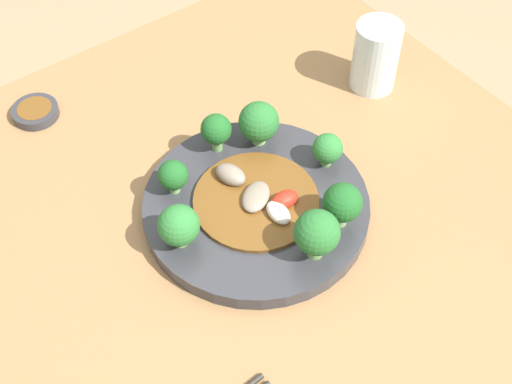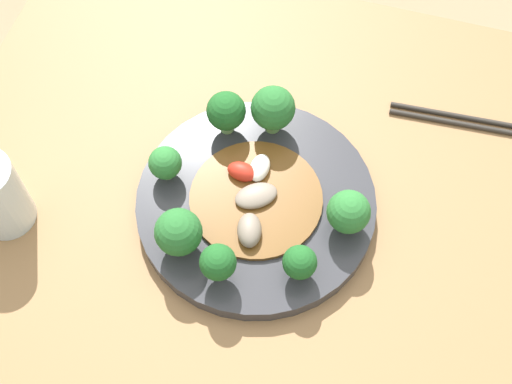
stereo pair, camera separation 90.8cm
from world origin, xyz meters
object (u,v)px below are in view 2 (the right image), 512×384
Objects in this scene: broccoli_west at (349,212)px; chopsticks at (471,122)px; broccoli_south at (273,109)px; broccoli_north at (218,263)px; stirfry_center at (255,198)px; broccoli_northwest at (300,263)px; broccoli_east at (165,163)px; broccoli_southeast at (226,111)px; plate at (256,204)px; broccoli_northeast at (178,233)px.

broccoli_west is 0.25m from chopsticks.
broccoli_south is 0.22m from broccoli_north.
broccoli_west is (-0.13, -0.11, -0.00)m from broccoli_north.
broccoli_northwest is at bearing 134.02° from stirfry_center.
broccoli_east is 0.15m from broccoli_north.
broccoli_east is 0.42m from chopsticks.
broccoli_east reaches higher than chopsticks.
broccoli_northwest reaches higher than stirfry_center.
broccoli_northwest is 0.22m from broccoli_southeast.
broccoli_east is 0.85× the size of broccoli_north.
stirfry_center is at bearing 40.05° from chopsticks.
broccoli_northwest is at bearing 133.21° from plate.
broccoli_north reaches higher than broccoli_northwest.
broccoli_northeast is at bearing 89.16° from broccoli_southeast.
chopsticks is at bearing -120.69° from broccoli_northwest.
broccoli_east is 0.12m from stirfry_center.
broccoli_southeast is at bearing -90.84° from broccoli_northeast.
broccoli_northwest is 0.09m from broccoli_north.
chopsticks is (-0.31, -0.29, -0.06)m from broccoli_northeast.
chopsticks is at bearing -139.95° from stirfry_center.
broccoli_northeast is at bearing -22.79° from broccoli_north.
broccoli_north is at bearing 83.06° from plate.
plate is 0.12m from broccoli_south.
broccoli_north is (-0.05, 0.20, -0.00)m from broccoli_southeast.
chopsticks is (-0.36, -0.20, -0.05)m from broccoli_east.
plate is at bearing 125.81° from broccoli_southeast.
broccoli_south reaches higher than broccoli_west.
broccoli_west is 0.37× the size of stirfry_center.
broccoli_southeast is at bearing -120.30° from broccoli_east.
broccoli_east is 0.76× the size of broccoli_northeast.
stirfry_center is (-0.01, -0.11, -0.03)m from broccoli_north.
broccoli_northeast is 1.12× the size of broccoli_north.
broccoli_east is at bearing 29.24° from chopsticks.
broccoli_south is at bearing -66.01° from broccoli_northwest.
broccoli_northwest is at bearing 59.31° from chopsticks.
broccoli_south is 0.17m from broccoli_west.
broccoli_northeast is (0.14, 0.01, 0.01)m from broccoli_northwest.
broccoli_southeast is 0.21m from broccoli_north.
broccoli_north is at bearing 132.97° from broccoli_east.
broccoli_southeast is at bearing 17.96° from broccoli_south.
broccoli_southeast is (0.14, -0.17, 0.01)m from broccoli_northwest.
broccoli_north is 0.11m from stirfry_center.
broccoli_east is at bearing 59.70° from broccoli_southeast.
plate is 4.11× the size of broccoli_south.
broccoli_northeast is 1.01× the size of broccoli_southeast.
broccoli_northeast is 0.20m from broccoli_west.
broccoli_northwest is 0.23× the size of chopsticks.
broccoli_north is at bearing 39.46° from broccoli_west.
broccoli_northwest is 0.14m from broccoli_northeast.
broccoli_west is (-0.23, 0.01, 0.01)m from broccoli_east.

